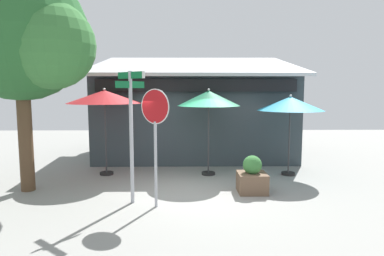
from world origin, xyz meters
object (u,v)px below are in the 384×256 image
(street_sign_post, at_px, (131,124))
(patio_umbrella_crimson_left, at_px, (104,97))
(stop_sign, at_px, (155,125))
(shade_tree, at_px, (26,37))
(sidewalk_planter, at_px, (252,177))
(patio_umbrella_teal_right, at_px, (290,104))
(patio_umbrella_forest_green_center, at_px, (209,99))

(street_sign_post, bearing_deg, patio_umbrella_crimson_left, 115.12)
(stop_sign, bearing_deg, shade_tree, 159.75)
(sidewalk_planter, bearing_deg, patio_umbrella_crimson_left, 155.68)
(stop_sign, height_order, patio_umbrella_teal_right, stop_sign)
(stop_sign, distance_m, patio_umbrella_teal_right, 5.01)
(street_sign_post, bearing_deg, sidewalk_planter, 14.28)
(patio_umbrella_crimson_left, bearing_deg, sidewalk_planter, -24.32)
(sidewalk_planter, bearing_deg, shade_tree, 178.19)
(shade_tree, relative_size, sidewalk_planter, 5.94)
(street_sign_post, distance_m, stop_sign, 0.67)
(shade_tree, bearing_deg, street_sign_post, -18.86)
(patio_umbrella_crimson_left, bearing_deg, street_sign_post, -64.88)
(street_sign_post, height_order, patio_umbrella_forest_green_center, street_sign_post)
(street_sign_post, bearing_deg, patio_umbrella_teal_right, 29.69)
(shade_tree, height_order, sidewalk_planter, shade_tree)
(stop_sign, xyz_separation_m, sidewalk_planter, (2.49, 1.09, -1.55))
(stop_sign, bearing_deg, patio_umbrella_forest_green_center, 64.52)
(patio_umbrella_crimson_left, distance_m, patio_umbrella_forest_green_center, 3.33)
(street_sign_post, height_order, sidewalk_planter, street_sign_post)
(street_sign_post, relative_size, patio_umbrella_crimson_left, 1.13)
(patio_umbrella_teal_right, distance_m, shade_tree, 7.89)
(patio_umbrella_teal_right, bearing_deg, stop_sign, -143.89)
(patio_umbrella_crimson_left, distance_m, sidewalk_planter, 5.26)
(street_sign_post, xyz_separation_m, shade_tree, (-2.85, 0.97, 2.19))
(sidewalk_planter, bearing_deg, patio_umbrella_forest_green_center, 118.86)
(street_sign_post, xyz_separation_m, patio_umbrella_teal_right, (4.64, 2.65, 0.35))
(patio_umbrella_crimson_left, height_order, sidewalk_planter, patio_umbrella_crimson_left)
(sidewalk_planter, bearing_deg, patio_umbrella_teal_right, 50.16)
(street_sign_post, height_order, stop_sign, street_sign_post)
(sidewalk_planter, bearing_deg, street_sign_post, -165.72)
(street_sign_post, height_order, patio_umbrella_crimson_left, street_sign_post)
(stop_sign, distance_m, sidewalk_planter, 3.12)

